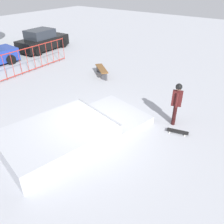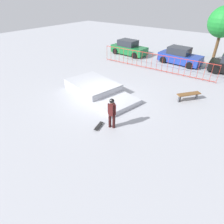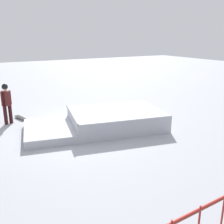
# 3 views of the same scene
# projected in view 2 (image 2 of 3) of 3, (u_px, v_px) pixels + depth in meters

# --- Properties ---
(ground_plane) EXTENTS (60.00, 60.00, 0.00)m
(ground_plane) POSITION_uv_depth(u_px,v_px,m) (103.00, 100.00, 12.69)
(ground_plane) COLOR #A8AAB2
(skate_ramp) EXTENTS (5.83, 3.69, 0.74)m
(skate_ramp) POSITION_uv_depth(u_px,v_px,m) (97.00, 89.00, 13.34)
(skate_ramp) COLOR #B0B3BB
(skate_ramp) RESTS_ON ground
(skater) EXTENTS (0.42, 0.43, 1.73)m
(skater) POSITION_uv_depth(u_px,v_px,m) (112.00, 111.00, 9.58)
(skater) COLOR black
(skater) RESTS_ON ground
(skateboard) EXTENTS (0.41, 0.82, 0.09)m
(skateboard) POSITION_uv_depth(u_px,v_px,m) (99.00, 126.00, 10.08)
(skateboard) COLOR black
(skateboard) RESTS_ON ground
(perimeter_fence) EXTENTS (10.74, 0.50, 1.50)m
(perimeter_fence) POSITION_uv_depth(u_px,v_px,m) (154.00, 62.00, 17.16)
(perimeter_fence) COLOR #B22D23
(perimeter_fence) RESTS_ON ground
(park_bench) EXTENTS (1.29, 1.51, 0.48)m
(park_bench) POSITION_uv_depth(u_px,v_px,m) (189.00, 95.00, 12.48)
(park_bench) COLOR brown
(park_bench) RESTS_ON ground
(parked_car_green) EXTENTS (4.18, 2.09, 1.60)m
(parked_car_green) POSITION_uv_depth(u_px,v_px,m) (129.00, 48.00, 21.54)
(parked_car_green) COLOR #196B33
(parked_car_green) RESTS_ON ground
(parked_car_blue) EXTENTS (4.20, 2.13, 1.60)m
(parked_car_blue) POSITION_uv_depth(u_px,v_px,m) (180.00, 56.00, 18.76)
(parked_car_blue) COLOR #1E3899
(parked_car_blue) RESTS_ON ground
(distant_tree) EXTENTS (2.95, 2.95, 5.12)m
(distant_tree) POSITION_uv_depth(u_px,v_px,m) (223.00, 22.00, 18.64)
(distant_tree) COLOR brown
(distant_tree) RESTS_ON ground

